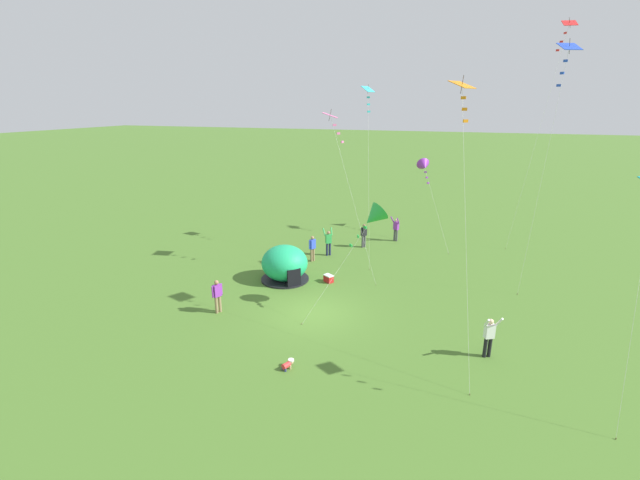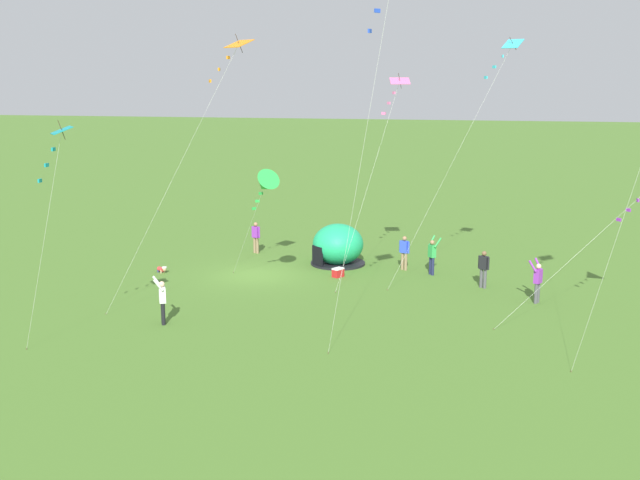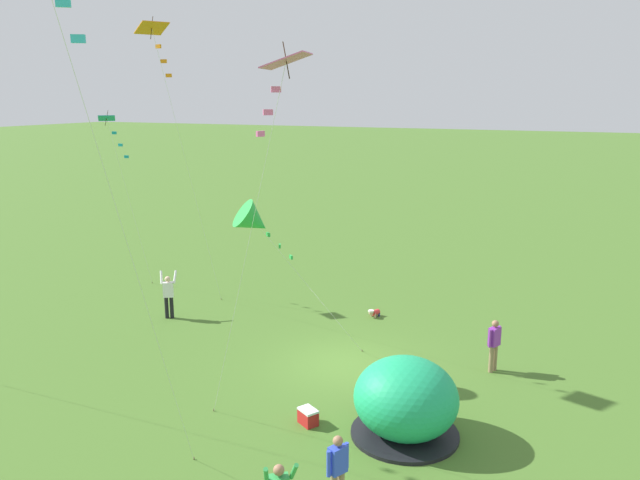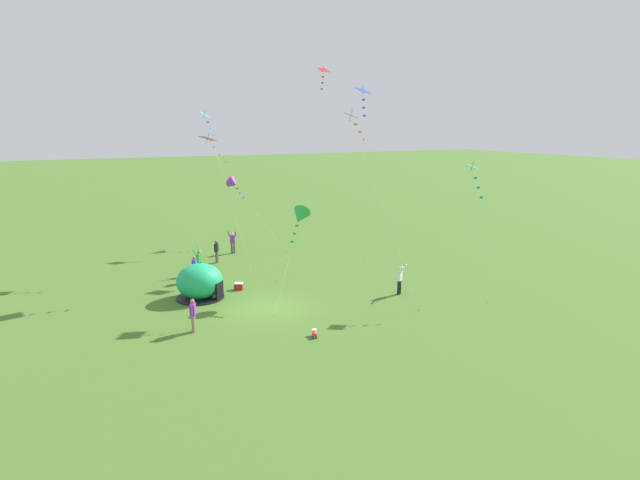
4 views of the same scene
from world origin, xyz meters
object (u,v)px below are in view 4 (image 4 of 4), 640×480
Objects in this scene: person_flying_kite at (199,260)px; kite_orange at (354,122)px; cooler_box at (239,286)px; kite_teal at (474,175)px; popup_tent at (200,282)px; toddler_crawling at (314,333)px; kite_cyan at (207,121)px; kite_purple at (233,183)px; person_near_tent at (233,241)px; kite_blue at (363,96)px; person_watching_sky at (193,313)px; kite_pink at (211,144)px; person_arms_raised at (400,279)px; kite_green at (300,217)px; person_center_field at (195,267)px; person_strolling at (216,250)px; kite_red at (323,76)px.

kite_orange reaches higher than person_flying_kite.
cooler_box is 0.08× the size of kite_teal.
toddler_crawling is at bearing -65.63° from popup_tent.
kite_cyan is at bearing 87.70° from cooler_box.
kite_purple is at bearing 58.51° from kite_cyan.
kite_cyan reaches higher than person_near_tent.
kite_blue reaches higher than kite_teal.
person_watching_sky is 11.76m from kite_pink.
person_watching_sky is at bearing 147.92° from toddler_crawling.
person_flying_kite is 9.96m from kite_cyan.
person_watching_sky is at bearing -113.56° from person_near_tent.
popup_tent is at bearing -102.45° from person_flying_kite.
person_arms_raised is at bearing -31.41° from cooler_box.
kite_orange reaches higher than cooler_box.
person_watching_sky is (-6.32, -14.50, -0.03)m from person_near_tent.
person_arms_raised is 0.24× the size of kite_teal.
kite_green is at bearing -57.36° from person_flying_kite.
person_watching_sky is 17.51m from kite_teal.
kite_purple is 1.13× the size of kite_green.
toddler_crawling is at bearing -155.14° from person_arms_raised.
kite_blue is 8.23m from kite_orange.
kite_blue is at bearing 17.57° from popup_tent.
kite_pink is 16.15m from kite_teal.
person_center_field is (-2.07, 2.94, 0.74)m from cooler_box.
person_strolling is 0.18× the size of kite_pink.
person_arms_raised reaches higher than cooler_box.
person_arms_raised is at bearing -66.64° from person_near_tent.
person_near_tent is 0.34× the size of kite_green.
person_strolling and person_watching_sky have the same top height.
person_flying_kite is (-1.86, -2.47, 0.03)m from person_strolling.
kite_cyan reaches higher than popup_tent.
kite_cyan is at bearing 70.30° from popup_tent.
person_flying_kite is 0.15× the size of kite_blue.
kite_orange reaches higher than person_near_tent.
person_flying_kite is 0.17× the size of kite_orange.
kite_red reaches higher than kite_pink.
kite_blue is at bearing 73.94° from person_arms_raised.
kite_blue is at bearing 3.67° from person_center_field.
person_strolling is at bearing -153.89° from kite_red.
toddler_crawling is 18.93m from kite_cyan.
popup_tent is 1.49× the size of person_near_tent.
kite_teal reaches higher than popup_tent.
kite_teal is at bearing -23.16° from popup_tent.
popup_tent is 5.01m from person_flying_kite.
person_flying_kite is 0.12× the size of kite_red.
kite_cyan reaches higher than person_flying_kite.
kite_pink reaches higher than cooler_box.
kite_teal is at bearing -49.79° from kite_cyan.
kite_blue is (-1.20, 10.65, 4.94)m from kite_teal.
kite_teal is at bearing -5.15° from person_watching_sky.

